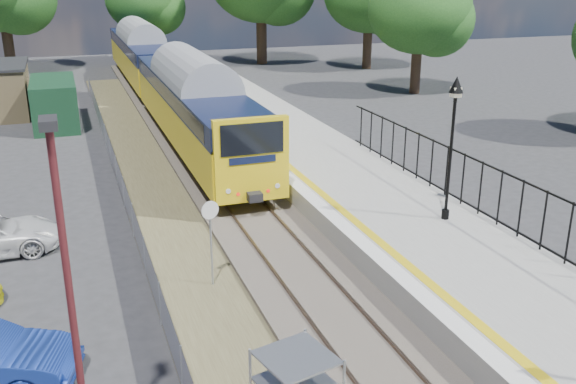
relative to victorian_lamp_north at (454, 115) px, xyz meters
name	(u,v)px	position (x,y,z in m)	size (l,w,h in m)	color
ground	(382,381)	(-5.30, -6.00, -4.30)	(120.00, 120.00, 0.00)	#2D2D30
track_bed	(243,223)	(-5.77, 3.67, -4.21)	(5.90, 80.00, 0.29)	#473F38
platform	(385,214)	(-1.10, 2.00, -3.85)	(5.00, 70.00, 0.90)	gray
platform_edge	(331,209)	(-3.16, 2.00, -3.39)	(0.90, 70.00, 0.01)	silver
victorian_lamp_north	(454,115)	(0.00, 0.00, 0.00)	(0.44, 0.44, 4.60)	black
palisade_fence	(563,229)	(1.25, -3.76, -2.46)	(0.12, 26.00, 2.00)	black
wire_fence	(127,200)	(-9.50, 6.00, -3.70)	(0.06, 52.00, 1.20)	#999EA3
train	(161,72)	(-5.30, 24.48, -1.96)	(2.82, 40.83, 3.51)	yellow
speed_sign	(211,230)	(-7.80, -0.42, -2.55)	(0.51, 0.17, 2.60)	#999EA3
carpark_lamp	(70,296)	(-11.45, -7.11, -0.52)	(0.25, 0.50, 6.59)	#531B1F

